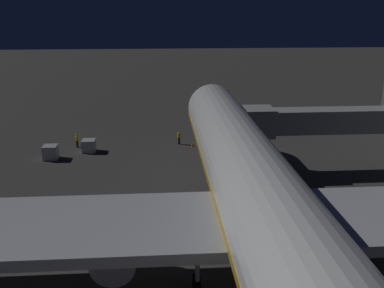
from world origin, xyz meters
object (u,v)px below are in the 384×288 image
baggage_container_mid_row (51,152)px  traffic_cone_nose_starboard (192,145)px  traffic_cone_nose_port (226,144)px  airliner_at_gate (268,216)px  baggage_container_near_belt (89,146)px  ground_crew_by_belt_loader (179,137)px  jet_bridge (334,121)px  ground_crew_marshaller_fwd (77,140)px

baggage_container_mid_row → traffic_cone_nose_starboard: baggage_container_mid_row is taller
traffic_cone_nose_port → traffic_cone_nose_starboard: same height
airliner_at_gate → baggage_container_mid_row: bearing=-54.6°
baggage_container_near_belt → ground_crew_by_belt_loader: size_ratio=0.91×
airliner_at_gate → traffic_cone_nose_port: 31.31m
jet_bridge → baggage_container_near_belt: (27.66, -8.15, -4.79)m
baggage_container_near_belt → jet_bridge: bearing=163.6°
airliner_at_gate → ground_crew_by_belt_loader: size_ratio=34.70×
airliner_at_gate → traffic_cone_nose_starboard: 31.31m
traffic_cone_nose_starboard → baggage_container_near_belt: bearing=4.8°
jet_bridge → traffic_cone_nose_port: size_ratio=42.37×
jet_bridge → airliner_at_gate: bearing=60.0°
baggage_container_near_belt → airliner_at_gate: bearing=117.2°
baggage_container_mid_row → ground_crew_marshaller_fwd: 4.92m
jet_bridge → traffic_cone_nose_starboard: bearing=-32.3°
airliner_at_gate → jet_bridge: 24.87m
baggage_container_mid_row → ground_crew_by_belt_loader: 16.18m
traffic_cone_nose_starboard → baggage_container_mid_row: bearing=11.8°
baggage_container_near_belt → ground_crew_by_belt_loader: 11.58m
airliner_at_gate → jet_bridge: size_ratio=2.76×
jet_bridge → traffic_cone_nose_port: 14.78m
jet_bridge → ground_crew_by_belt_loader: size_ratio=12.58×
traffic_cone_nose_starboard → ground_crew_by_belt_loader: bearing=-35.2°
airliner_at_gate → baggage_container_mid_row: size_ratio=38.67×
baggage_container_near_belt → traffic_cone_nose_port: bearing=-176.4°
ground_crew_by_belt_loader → traffic_cone_nose_port: size_ratio=3.37×
ground_crew_by_belt_loader → traffic_cone_nose_port: ground_crew_by_belt_loader is taller
ground_crew_marshaller_fwd → traffic_cone_nose_port: (-19.20, 0.75, -0.71)m
jet_bridge → baggage_container_near_belt: size_ratio=13.90×
traffic_cone_nose_port → traffic_cone_nose_starboard: bearing=0.0°
ground_crew_marshaller_fwd → jet_bridge: bearing=161.2°
baggage_container_near_belt → traffic_cone_nose_starboard: (-13.03, -1.11, -0.49)m
airliner_at_gate → baggage_container_mid_row: airliner_at_gate is taller
baggage_container_near_belt → baggage_container_mid_row: (4.11, 2.47, 0.06)m
baggage_container_near_belt → ground_crew_by_belt_loader: bearing=-168.6°
ground_crew_marshaller_fwd → traffic_cone_nose_starboard: 14.84m
traffic_cone_nose_port → jet_bridge: bearing=137.9°
jet_bridge → ground_crew_by_belt_loader: 19.90m
baggage_container_near_belt → baggage_container_mid_row: bearing=31.0°
baggage_container_near_belt → traffic_cone_nose_port: 17.47m
airliner_at_gate → ground_crew_by_belt_loader: airliner_at_gate is taller
jet_bridge → baggage_container_mid_row: jet_bridge is taller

